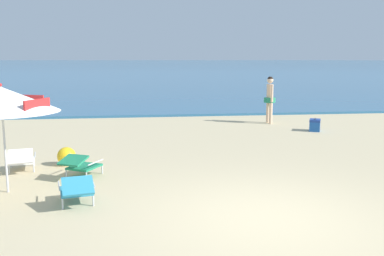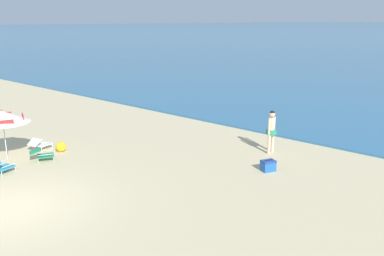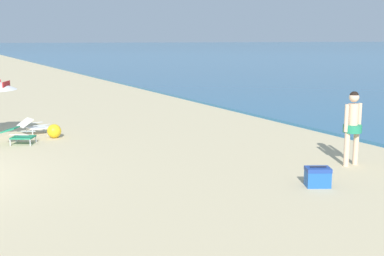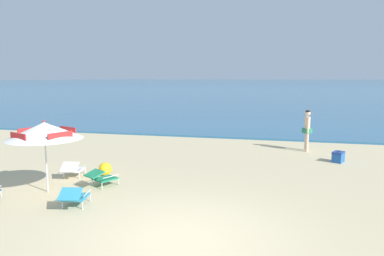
% 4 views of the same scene
% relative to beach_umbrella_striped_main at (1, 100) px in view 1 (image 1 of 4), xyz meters
% --- Properties ---
extents(ground_plane, '(800.00, 800.00, 0.00)m').
position_rel_beach_umbrella_striped_main_xyz_m(ground_plane, '(4.32, -1.87, -1.71)').
color(ground_plane, '#CCB78C').
extents(ocean_water, '(800.00, 800.00, 0.10)m').
position_rel_beach_umbrella_striped_main_xyz_m(ocean_water, '(4.32, 409.75, -1.66)').
color(ocean_water, '#2D668E').
rests_on(ocean_water, ground).
extents(beach_umbrella_striped_main, '(2.35, 2.35, 2.00)m').
position_rel_beach_umbrella_striped_main_xyz_m(beach_umbrella_striped_main, '(0.00, 0.00, 0.00)').
color(beach_umbrella_striped_main, silver).
rests_on(beach_umbrella_striped_main, ground).
extents(lounge_chair_under_umbrella, '(0.70, 0.98, 0.52)m').
position_rel_beach_umbrella_striped_main_xyz_m(lounge_chair_under_umbrella, '(1.36, -0.86, -1.44)').
color(lounge_chair_under_umbrella, teal).
rests_on(lounge_chair_under_umbrella, ground).
extents(lounge_chair_facing_sea, '(0.71, 0.98, 0.52)m').
position_rel_beach_umbrella_striped_main_xyz_m(lounge_chair_facing_sea, '(-0.13, 1.46, -1.44)').
color(lounge_chair_facing_sea, white).
rests_on(lounge_chair_facing_sea, ground).
extents(lounge_chair_spare_folded, '(0.87, 1.00, 0.50)m').
position_rel_beach_umbrella_striped_main_xyz_m(lounge_chair_spare_folded, '(1.21, 0.81, -1.43)').
color(lounge_chair_spare_folded, '#1E7F56').
rests_on(lounge_chair_spare_folded, ground).
extents(person_standing_near_shore, '(0.43, 0.53, 1.77)m').
position_rel_beach_umbrella_striped_main_xyz_m(person_standing_near_shore, '(7.35, 7.51, -0.69)').
color(person_standing_near_shore, beige).
rests_on(person_standing_near_shore, ground).
extents(cooler_box, '(0.53, 0.60, 0.43)m').
position_rel_beach_umbrella_striped_main_xyz_m(cooler_box, '(8.36, 5.63, -1.51)').
color(cooler_box, '#1E56A8').
rests_on(cooler_box, ground).
extents(beach_ball, '(0.42, 0.42, 0.42)m').
position_rel_beach_umbrella_striped_main_xyz_m(beach_ball, '(0.75, 1.91, -1.50)').
color(beach_ball, yellow).
rests_on(beach_ball, ground).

